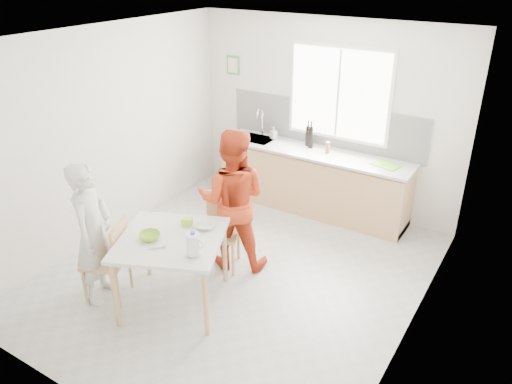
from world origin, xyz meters
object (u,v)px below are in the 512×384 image
Objects in this scene: chair_left at (111,257)px; person_red at (233,200)px; person_white at (93,233)px; milk_jug at (194,244)px; wine_bottle_a at (311,137)px; dining_table at (171,245)px; wine_bottle_b at (308,135)px; bowl_green at (150,236)px; bowl_white at (205,226)px; chair_far at (221,227)px.

person_red is at bearing 125.62° from chair_left.
person_white reaches higher than milk_jug.
wine_bottle_a is at bearing -115.68° from person_red.
chair_left is 3.84× the size of milk_jug.
dining_table is 0.84m from person_white.
wine_bottle_b is (0.87, 3.24, 0.28)m from person_white.
person_white is at bearing -90.00° from chair_left.
bowl_green is at bearing 84.06° from chair_left.
bowl_green is at bearing -125.36° from bowl_white.
chair_left is at bearing 164.33° from milk_jug.
chair_left is 1.48m from person_red.
wine_bottle_b reaches higher than chair_left.
wine_bottle_a is at bearing 70.80° from milk_jug.
wine_bottle_a reaches higher than chair_far.
dining_table is at bearing 90.00° from chair_left.
person_red is 7.14× the size of milk_jug.
wine_bottle_a is (0.34, 2.97, 0.24)m from bowl_green.
person_white is (-0.76, -1.23, 0.29)m from chair_far.
milk_jug is 3.05m from wine_bottle_b.
milk_jug reaches higher than bowl_white.
bowl_green is (-0.27, -1.09, -0.02)m from person_red.
chair_far is 2.04m from wine_bottle_a.
bowl_green is 0.90× the size of milk_jug.
bowl_green is (0.61, 0.21, 0.05)m from person_white.
bowl_green is 0.58m from bowl_white.
milk_jug is at bearing -0.18° from bowl_green.
wine_bottle_b reaches higher than bowl_white.
wine_bottle_b is (-0.31, 3.03, 0.14)m from milk_jug.
person_red is 7.94× the size of bowl_green.
chair_far is 0.38m from person_red.
wine_bottle_a is (0.80, 3.11, 0.57)m from chair_left.
chair_left is 1.01× the size of chair_far.
chair_far is 4.23× the size of bowl_green.
person_red reaches higher than chair_far.
person_white is at bearing -143.96° from bowl_white.
bowl_white is at bearing 72.22° from person_red.
dining_table is 0.87× the size of person_white.
person_red is at bearing -57.79° from person_white.
chair_left is 0.54× the size of person_red.
wine_bottle_a reaches higher than chair_left.
dining_table is at bearing -93.56° from wine_bottle_a.
chair_left is at bearing -141.51° from chair_far.
person_red is at bearing 75.87° from bowl_green.
chair_left is 4.41× the size of bowl_white.
wine_bottle_b is (0.72, 3.18, 0.56)m from chair_left.
person_red is 5.36× the size of wine_bottle_a.
bowl_green reaches higher than dining_table.
chair_left is (-0.62, -0.27, -0.21)m from dining_table.
person_white is 7.32× the size of bowl_green.
wine_bottle_a is at bearing 141.92° from chair_left.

